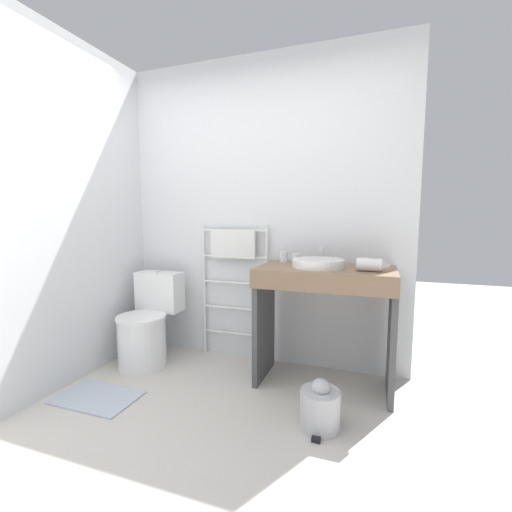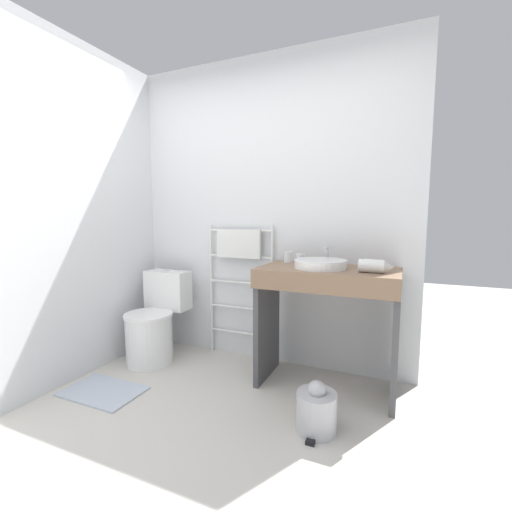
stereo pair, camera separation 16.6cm
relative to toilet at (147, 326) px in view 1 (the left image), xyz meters
name	(u,v)px [view 1 (the left image)]	position (x,y,z in m)	size (l,w,h in m)	color
ground_plane	(141,489)	(0.84, -1.17, -0.32)	(12.00, 12.00, 0.00)	beige
wall_back	(257,213)	(0.84, 0.46, 0.96)	(2.55, 0.12, 2.58)	silver
wall_side	(68,212)	(-0.38, -0.39, 0.96)	(0.12, 2.33, 2.58)	silver
toilet	(147,326)	(0.00, 0.00, 0.00)	(0.41, 0.56, 0.77)	white
towel_radiator	(234,262)	(0.65, 0.35, 0.54)	(0.62, 0.06, 1.18)	white
vanity_counter	(324,307)	(1.48, 0.09, 0.28)	(0.97, 0.53, 0.89)	#84664C
sink_basin	(318,263)	(1.43, 0.08, 0.60)	(0.37, 0.37, 0.06)	white
faucet	(322,253)	(1.43, 0.28, 0.66)	(0.02, 0.10, 0.14)	silver
cup_near_wall	(284,257)	(1.12, 0.29, 0.61)	(0.07, 0.07, 0.08)	white
cup_near_edge	(296,259)	(1.24, 0.23, 0.61)	(0.06, 0.06, 0.08)	white
hair_dryer	(371,265)	(1.79, 0.03, 0.61)	(0.22, 0.18, 0.09)	white
trash_bin	(320,408)	(1.54, -0.44, -0.20)	(0.24, 0.27, 0.31)	#B7B7BC
bath_mat	(97,397)	(0.03, -0.61, -0.32)	(0.56, 0.36, 0.01)	#B2BCCC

